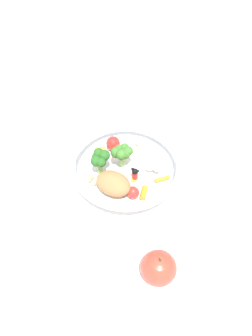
# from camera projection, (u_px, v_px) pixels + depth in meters

# --- Properties ---
(ground_plane) EXTENTS (2.40, 2.40, 0.00)m
(ground_plane) POSITION_uv_depth(u_px,v_px,m) (119.00, 172.00, 0.76)
(ground_plane) COLOR white
(food_container) EXTENTS (0.23, 0.23, 0.07)m
(food_container) POSITION_uv_depth(u_px,v_px,m) (124.00, 168.00, 0.73)
(food_container) COLOR white
(food_container) RESTS_ON ground_plane
(loose_apple) EXTENTS (0.06, 0.06, 0.08)m
(loose_apple) POSITION_uv_depth(u_px,v_px,m) (159.00, 268.00, 0.60)
(loose_apple) COLOR #BC3828
(loose_apple) RESTS_ON ground_plane
(folded_napkin) EXTENTS (0.14, 0.17, 0.01)m
(folded_napkin) POSITION_uv_depth(u_px,v_px,m) (55.00, 124.00, 0.84)
(folded_napkin) COLOR white
(folded_napkin) RESTS_ON ground_plane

